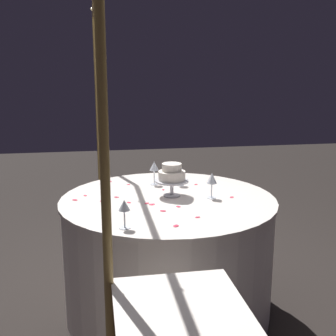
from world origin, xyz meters
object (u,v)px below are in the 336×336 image
(wine_glass_2, at_px, (180,170))
(wine_glass_3, at_px, (154,167))
(main_table, at_px, (168,254))
(decorative_arch, at_px, (99,109))
(wine_glass_0, at_px, (124,207))
(wine_glass_1, at_px, (212,179))
(tiered_cake, at_px, (172,175))

(wine_glass_2, distance_m, wine_glass_3, 0.18)
(main_table, distance_m, wine_glass_2, 0.60)
(main_table, bearing_deg, wine_glass_2, -25.23)
(main_table, distance_m, wine_glass_3, 0.62)
(decorative_arch, height_order, wine_glass_3, decorative_arch)
(wine_glass_0, height_order, wine_glass_1, wine_glass_1)
(decorative_arch, bearing_deg, tiered_cake, -85.93)
(wine_glass_0, xyz_separation_m, wine_glass_2, (0.78, -0.45, -0.00))
(tiered_cake, distance_m, wine_glass_2, 0.28)
(tiered_cake, xyz_separation_m, wine_glass_0, (-0.53, 0.34, -0.02))
(main_table, height_order, wine_glass_0, wine_glass_0)
(wine_glass_0, bearing_deg, main_table, -32.54)
(decorative_arch, bearing_deg, wine_glass_2, -62.72)
(tiered_cake, xyz_separation_m, wine_glass_2, (0.25, -0.10, -0.03))
(tiered_cake, bearing_deg, wine_glass_0, 146.73)
(wine_glass_0, bearing_deg, wine_glass_3, -18.17)
(decorative_arch, bearing_deg, main_table, -90.19)
(tiered_cake, distance_m, wine_glass_1, 0.26)
(wine_glass_0, bearing_deg, tiered_cake, -33.27)
(tiered_cake, relative_size, wine_glass_3, 1.30)
(wine_glass_3, bearing_deg, decorative_arch, 131.82)
(wine_glass_0, relative_size, wine_glass_1, 0.93)
(main_table, relative_size, wine_glass_0, 8.98)
(wine_glass_2, bearing_deg, main_table, 154.77)
(main_table, height_order, wine_glass_2, wine_glass_2)
(main_table, height_order, wine_glass_1, wine_glass_1)
(main_table, relative_size, wine_glass_2, 9.21)
(tiered_cake, height_order, wine_glass_2, tiered_cake)
(wine_glass_2, height_order, wine_glass_3, wine_glass_3)
(wine_glass_0, xyz_separation_m, wine_glass_1, (0.44, -0.59, 0.01))
(wine_glass_1, bearing_deg, wine_glass_0, 126.72)
(wine_glass_1, relative_size, wine_glass_2, 1.11)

